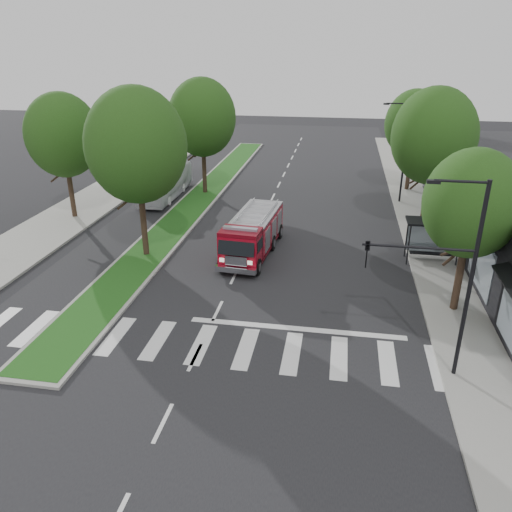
{
  "coord_description": "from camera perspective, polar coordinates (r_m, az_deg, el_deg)",
  "views": [
    {
      "loc": [
        5.51,
        -20.94,
        12.25
      ],
      "look_at": [
        1.42,
        2.98,
        1.8
      ],
      "focal_mm": 35.0,
      "sensor_mm": 36.0,
      "label": 1
    }
  ],
  "objects": [
    {
      "name": "tree_median_far",
      "position": [
        42.92,
        -6.18,
        15.45
      ],
      "size": [
        5.6,
        5.6,
        9.72
      ],
      "color": "black",
      "rests_on": "ground"
    },
    {
      "name": "fire_engine",
      "position": [
        30.91,
        -0.37,
        2.53
      ],
      "size": [
        2.97,
        7.94,
        2.7
      ],
      "rotation": [
        0.0,
        0.0,
        -0.08
      ],
      "color": "#61050F",
      "rests_on": "ground"
    },
    {
      "name": "tree_right_far",
      "position": [
        45.79,
        17.66,
        14.2
      ],
      "size": [
        5.0,
        5.0,
        8.73
      ],
      "color": "black",
      "rests_on": "ground"
    },
    {
      "name": "tree_right_mid",
      "position": [
        35.92,
        19.66,
        12.75
      ],
      "size": [
        5.6,
        5.6,
        9.72
      ],
      "color": "black",
      "rests_on": "ground"
    },
    {
      "name": "tree_left_mid",
      "position": [
        38.77,
        -21.22,
        12.74
      ],
      "size": [
        5.2,
        5.2,
        9.16
      ],
      "color": "black",
      "rests_on": "ground"
    },
    {
      "name": "bus_shelter",
      "position": [
        31.35,
        19.6,
        2.89
      ],
      "size": [
        3.2,
        1.6,
        2.61
      ],
      "color": "black",
      "rests_on": "ground"
    },
    {
      "name": "median",
      "position": [
        42.39,
        -6.53,
        6.46
      ],
      "size": [
        3.0,
        50.0,
        0.15
      ],
      "color": "gray",
      "rests_on": "ground"
    },
    {
      "name": "tree_right_near",
      "position": [
        24.65,
        23.45,
        5.47
      ],
      "size": [
        4.4,
        4.4,
        8.05
      ],
      "color": "black",
      "rests_on": "ground"
    },
    {
      "name": "sidewalk_right",
      "position": [
        33.98,
        20.86,
        0.7
      ],
      "size": [
        5.0,
        80.0,
        0.15
      ],
      "primitive_type": "cube",
      "color": "gray",
      "rests_on": "ground"
    },
    {
      "name": "ground",
      "position": [
        24.88,
        -4.42,
        -6.28
      ],
      "size": [
        140.0,
        140.0,
        0.0
      ],
      "primitive_type": "plane",
      "color": "black",
      "rests_on": "ground"
    },
    {
      "name": "streetlight_right_far",
      "position": [
        41.95,
        16.49,
        11.69
      ],
      "size": [
        2.11,
        0.2,
        8.0
      ],
      "color": "black",
      "rests_on": "ground"
    },
    {
      "name": "city_bus",
      "position": [
        43.44,
        -10.24,
        8.24
      ],
      "size": [
        2.23,
        8.93,
        2.48
      ],
      "primitive_type": "imported",
      "rotation": [
        0.0,
        0.0,
        0.02
      ],
      "color": "silver",
      "rests_on": "ground"
    },
    {
      "name": "tree_median_near",
      "position": [
        29.8,
        -13.52,
        12.16
      ],
      "size": [
        5.8,
        5.8,
        10.16
      ],
      "color": "black",
      "rests_on": "ground"
    },
    {
      "name": "streetlight_right_near",
      "position": [
        19.46,
        21.03,
        -1.3
      ],
      "size": [
        4.08,
        0.22,
        8.0
      ],
      "color": "black",
      "rests_on": "ground"
    },
    {
      "name": "sidewalk_left",
      "position": [
        38.81,
        -22.0,
        3.27
      ],
      "size": [
        5.0,
        80.0,
        0.15
      ],
      "primitive_type": "cube",
      "color": "gray",
      "rests_on": "ground"
    }
  ]
}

